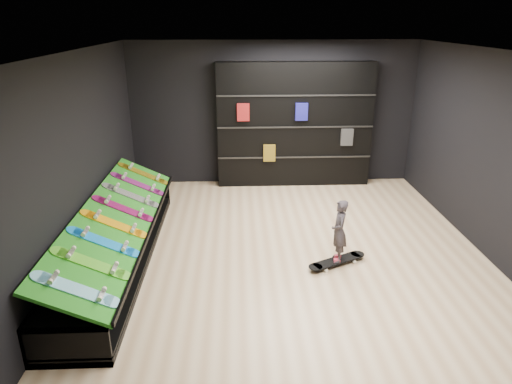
{
  "coord_description": "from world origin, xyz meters",
  "views": [
    {
      "loc": [
        -0.77,
        -6.09,
        3.42
      ],
      "look_at": [
        -0.5,
        0.2,
        1.0
      ],
      "focal_mm": 32.0,
      "sensor_mm": 36.0,
      "label": 1
    }
  ],
  "objects_px": {
    "back_shelving": "(294,125)",
    "child": "(338,243)",
    "display_rack": "(118,246)",
    "floor_skateboard": "(337,262)"
  },
  "relations": [
    {
      "from": "back_shelving",
      "to": "child",
      "type": "distance_m",
      "value": 3.7
    },
    {
      "from": "display_rack",
      "to": "child",
      "type": "bearing_deg",
      "value": -4.6
    },
    {
      "from": "floor_skateboard",
      "to": "child",
      "type": "xyz_separation_m",
      "value": [
        0.0,
        0.0,
        0.32
      ]
    },
    {
      "from": "floor_skateboard",
      "to": "display_rack",
      "type": "bearing_deg",
      "value": 148.87
    },
    {
      "from": "display_rack",
      "to": "back_shelving",
      "type": "distance_m",
      "value": 4.59
    },
    {
      "from": "floor_skateboard",
      "to": "child",
      "type": "distance_m",
      "value": 0.32
    },
    {
      "from": "display_rack",
      "to": "child",
      "type": "distance_m",
      "value": 3.24
    },
    {
      "from": "back_shelving",
      "to": "child",
      "type": "bearing_deg",
      "value": -86.34
    },
    {
      "from": "back_shelving",
      "to": "floor_skateboard",
      "type": "xyz_separation_m",
      "value": [
        0.23,
        -3.58,
        -1.25
      ]
    },
    {
      "from": "back_shelving",
      "to": "child",
      "type": "relative_size",
      "value": 5.75
    }
  ]
}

